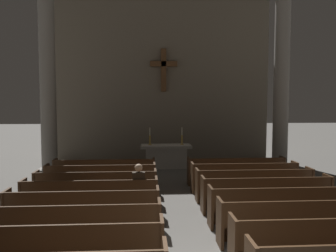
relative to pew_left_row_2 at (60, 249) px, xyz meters
The scene contains 21 objects.
pew_left_row_2 is the anchor object (origin of this frame).
pew_left_row_3 1.01m from the pew_left_row_2, 90.00° to the left, with size 3.40×0.50×0.95m.
pew_left_row_4 2.01m from the pew_left_row_2, 90.00° to the left, with size 3.40×0.50×0.95m.
pew_left_row_5 3.02m from the pew_left_row_2, 90.00° to the left, with size 3.40×0.50×0.95m.
pew_left_row_6 4.02m from the pew_left_row_2, 90.00° to the left, with size 3.40×0.50×0.95m.
pew_left_row_7 5.03m from the pew_left_row_2, 90.00° to the left, with size 3.40×0.50×0.95m.
pew_left_row_8 6.03m from the pew_left_row_2, 90.00° to the left, with size 3.40×0.50×0.95m.
pew_right_row_2 4.55m from the pew_left_row_2, ahead, with size 3.40×0.50×0.95m.
pew_right_row_3 4.65m from the pew_left_row_2, 12.47° to the left, with size 3.40×0.50×0.95m.
pew_right_row_4 4.97m from the pew_left_row_2, 23.87° to the left, with size 3.40×0.50×0.95m.
pew_right_row_5 5.45m from the pew_left_row_2, 33.57° to the left, with size 3.40×0.50×0.95m.
pew_right_row_6 6.07m from the pew_left_row_2, 41.50° to the left, with size 3.40×0.50×0.95m.
pew_right_row_7 6.78m from the pew_left_row_2, 47.88° to the left, with size 3.40×0.50×0.95m.
pew_right_row_8 7.55m from the pew_left_row_2, 53.00° to the left, with size 3.40×0.50×0.95m.
column_left_second 9.22m from the pew_left_row_2, 106.62° to the left, with size 0.93×0.93×7.58m.
column_right_second 11.32m from the pew_left_row_2, 49.72° to the left, with size 0.93×0.93×7.58m.
altar 9.41m from the pew_left_row_2, 76.02° to the left, with size 2.20×0.90×1.01m.
candlestick_left 9.29m from the pew_left_row_2, 80.22° to the left, with size 0.16×0.16×0.76m.
candlestick_right 9.63m from the pew_left_row_2, 71.96° to the left, with size 0.16×0.16×0.76m.
apse_with_cross 12.11m from the pew_left_row_2, 78.69° to the left, with size 10.48×0.50×8.02m.
lone_worshipper 3.30m from the pew_left_row_2, 68.23° to the left, with size 0.32×0.43×1.32m.
Camera 1 is at (-0.85, -4.52, 2.89)m, focal length 36.17 mm.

